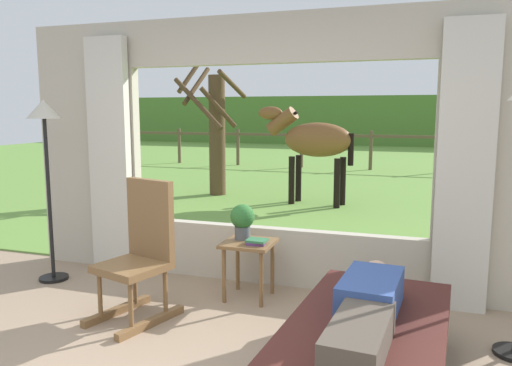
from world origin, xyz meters
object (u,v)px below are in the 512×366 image
potted_plant (242,219)px  book_stack (257,242)px  floor_lamp_left (45,136)px  recliner_sofa (367,351)px  horse (313,140)px  reclining_person (367,306)px  rocking_chair (141,251)px  pasture_tree (215,128)px  side_table (249,252)px

potted_plant → book_stack: 0.27m
floor_lamp_left → recliner_sofa: bearing=-17.2°
recliner_sofa → horse: 5.99m
potted_plant → horse: (-0.31, 4.52, 0.45)m
reclining_person → rocking_chair: size_ratio=1.28×
recliner_sofa → reclining_person: reclining_person is taller
potted_plant → floor_lamp_left: bearing=-173.8°
floor_lamp_left → pasture_tree: size_ratio=0.58×
reclining_person → recliner_sofa: bearing=94.3°
side_table → book_stack: 0.17m
book_stack → horse: bearing=96.0°
potted_plant → rocking_chair: bearing=-130.8°
book_stack → floor_lamp_left: (-2.11, -0.08, 0.89)m
reclining_person → potted_plant: 1.76m
recliner_sofa → side_table: (-1.16, 1.13, 0.21)m
side_table → horse: (-0.39, 4.58, 0.73)m
rocking_chair → book_stack: size_ratio=6.32×
floor_lamp_left → book_stack: bearing=2.3°
reclining_person → side_table: size_ratio=2.76×
rocking_chair → pasture_tree: size_ratio=0.36×
side_table → floor_lamp_left: floor_lamp_left is taller
side_table → pasture_tree: size_ratio=0.17×
recliner_sofa → floor_lamp_left: size_ratio=0.99×
book_stack → floor_lamp_left: bearing=-177.7°
horse → recliner_sofa: bearing=-156.0°
rocking_chair → horse: horse is taller
reclining_person → book_stack: (-1.06, 1.11, 0.02)m
horse → side_table: bearing=-166.3°
recliner_sofa → reclining_person: 0.31m
reclining_person → rocking_chair: rocking_chair is taller
book_stack → pasture_tree: pasture_tree is taller
side_table → rocking_chair: bearing=-136.8°
pasture_tree → reclining_person: bearing=-59.8°
reclining_person → rocking_chair: (-1.85, 0.53, 0.02)m
recliner_sofa → side_table: 1.63m
recliner_sofa → floor_lamp_left: 3.53m
side_table → pasture_tree: bearing=116.0°
rocking_chair → book_stack: 0.98m
horse → potted_plant: bearing=-167.2°
rocking_chair → horse: (0.30, 5.23, 0.61)m
recliner_sofa → floor_lamp_left: floor_lamp_left is taller
floor_lamp_left → pasture_tree: 5.15m
potted_plant → pasture_tree: 5.49m
reclining_person → pasture_tree: 7.18m
reclining_person → floor_lamp_left: floor_lamp_left is taller
reclining_person → side_table: 1.65m
recliner_sofa → side_table: size_ratio=3.39×
reclining_person → book_stack: reclining_person is taller
floor_lamp_left → horse: (1.62, 4.73, -0.28)m
rocking_chair → side_table: 0.96m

